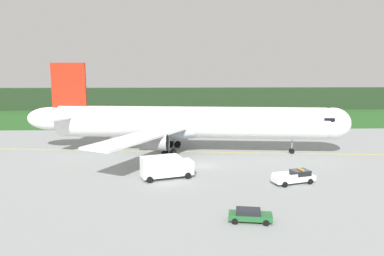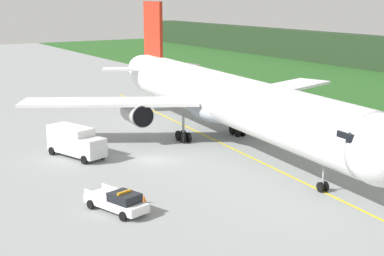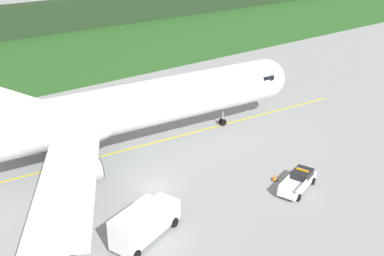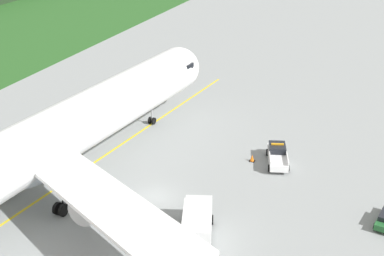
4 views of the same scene
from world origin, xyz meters
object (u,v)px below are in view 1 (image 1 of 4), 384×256
airliner (187,123)px  ops_pickup_truck (295,177)px  staff_car (250,215)px  catering_truck (166,166)px  apron_cone (284,175)px

airliner → ops_pickup_truck: bearing=-54.3°
airliner → ops_pickup_truck: size_ratio=9.67×
ops_pickup_truck → staff_car: bearing=-124.2°
catering_truck → apron_cone: 16.72m
ops_pickup_truck → catering_truck: (-17.38, 2.79, 0.84)m
catering_truck → staff_car: 17.64m
airliner → staff_car: airliner is taller
staff_car → apron_cone: 16.87m
ops_pickup_truck → apron_cone: size_ratio=7.96×
staff_car → ops_pickup_truck: bearing=55.8°
airliner → ops_pickup_truck: airliner is taller
catering_truck → apron_cone: bearing=-0.4°
ops_pickup_truck → staff_car: ops_pickup_truck is taller
apron_cone → airliner: bearing=128.3°
ops_pickup_truck → catering_truck: size_ratio=0.80×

